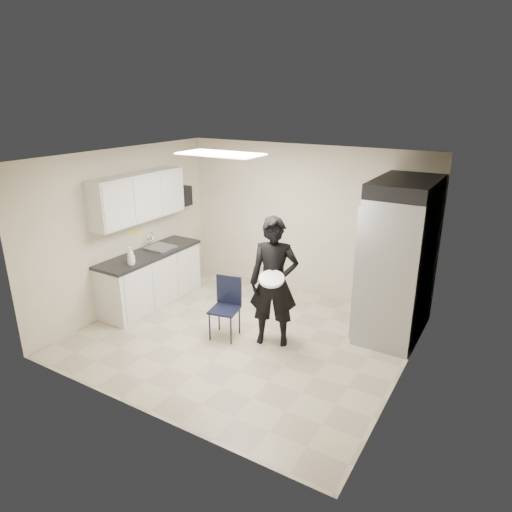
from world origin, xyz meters
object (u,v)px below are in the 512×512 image
Objects in this scene: lower_counter at (151,279)px; folding_chair at (224,310)px; man_tuxedo at (274,282)px; commercial_fridge at (398,266)px.

folding_chair reaches higher than lower_counter.
man_tuxedo reaches higher than folding_chair.
man_tuxedo is (0.67, 0.24, 0.49)m from folding_chair.
commercial_fridge is 1.14× the size of man_tuxedo.
lower_counter is 1.03× the size of man_tuxedo.
lower_counter is 1.76m from folding_chair.
commercial_fridge reaches higher than man_tuxedo.
commercial_fridge is at bearing 18.86° from man_tuxedo.
man_tuxedo reaches higher than lower_counter.
commercial_fridge is at bearing 23.27° from folding_chair.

